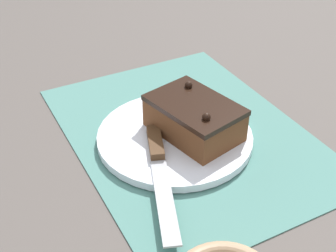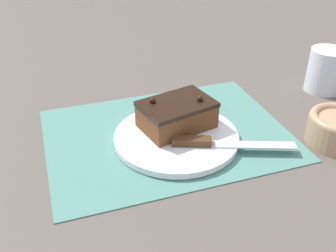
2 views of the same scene
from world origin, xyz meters
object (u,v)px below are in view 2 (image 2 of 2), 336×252
object	(u,v)px
chocolate_cake	(176,113)
drinking_glass	(325,70)
serving_knife	(212,143)
cake_plate	(176,137)

from	to	relation	value
chocolate_cake	drinking_glass	distance (m)	0.39
chocolate_cake	drinking_glass	world-z (taller)	drinking_glass
serving_knife	chocolate_cake	bearing A→B (deg)	-134.19
cake_plate	serving_knife	world-z (taller)	serving_knife
cake_plate	drinking_glass	bearing A→B (deg)	-166.83
cake_plate	chocolate_cake	xyz separation A→B (m)	(-0.01, -0.03, 0.03)
drinking_glass	serving_knife	bearing A→B (deg)	22.82
drinking_glass	chocolate_cake	bearing A→B (deg)	9.15
cake_plate	drinking_glass	distance (m)	0.41
chocolate_cake	cake_plate	bearing A→B (deg)	71.41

